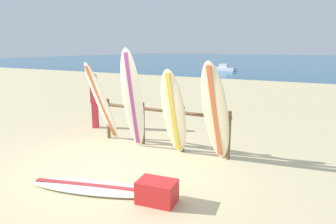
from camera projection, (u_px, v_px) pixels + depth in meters
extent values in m
plane|color=beige|center=(114.00, 166.00, 6.17)|extent=(120.00, 120.00, 0.00)
cube|color=#1E5984|center=(309.00, 60.00, 56.10)|extent=(120.00, 80.00, 0.01)
cylinder|color=brown|center=(108.00, 119.00, 7.98)|extent=(0.09, 0.09, 1.07)
cylinder|color=brown|center=(143.00, 123.00, 7.48)|extent=(0.09, 0.09, 1.07)
cylinder|color=brown|center=(183.00, 129.00, 6.97)|extent=(0.09, 0.09, 1.07)
cylinder|color=brown|center=(229.00, 136.00, 6.46)|extent=(0.09, 0.09, 1.07)
cylinder|color=brown|center=(162.00, 111.00, 7.14)|extent=(3.39, 0.08, 0.08)
ellipsoid|color=white|center=(102.00, 102.00, 7.57)|extent=(0.62, 1.01, 2.07)
cube|color=#CC5933|center=(102.00, 102.00, 7.57)|extent=(0.24, 0.88, 1.91)
ellipsoid|color=white|center=(133.00, 100.00, 6.94)|extent=(0.59, 0.71, 2.39)
cube|color=#A53F8C|center=(133.00, 100.00, 6.94)|extent=(0.18, 0.62, 2.21)
ellipsoid|color=beige|center=(174.00, 113.00, 6.59)|extent=(0.60, 0.63, 1.97)
cube|color=gold|center=(174.00, 113.00, 6.59)|extent=(0.13, 0.58, 1.82)
ellipsoid|color=beige|center=(215.00, 113.00, 6.12)|extent=(0.66, 0.87, 2.16)
cube|color=#CC5933|center=(215.00, 113.00, 6.12)|extent=(0.19, 0.76, 2.00)
ellipsoid|color=silver|center=(94.00, 187.00, 5.17)|extent=(2.47, 1.21, 0.07)
cube|color=#B73338|center=(94.00, 187.00, 5.17)|extent=(2.15, 0.70, 0.08)
cube|color=#D8333F|center=(95.00, 115.00, 9.08)|extent=(0.22, 0.25, 0.77)
cube|color=#D8333F|center=(94.00, 92.00, 8.93)|extent=(0.26, 0.31, 0.65)
sphere|color=beige|center=(93.00, 77.00, 8.84)|extent=(0.22, 0.22, 0.22)
cube|color=silver|center=(224.00, 69.00, 30.74)|extent=(2.46, 1.17, 0.35)
cube|color=silver|center=(224.00, 66.00, 30.66)|extent=(0.92, 0.74, 0.36)
cube|color=red|center=(157.00, 192.00, 4.71)|extent=(0.64, 0.47, 0.36)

